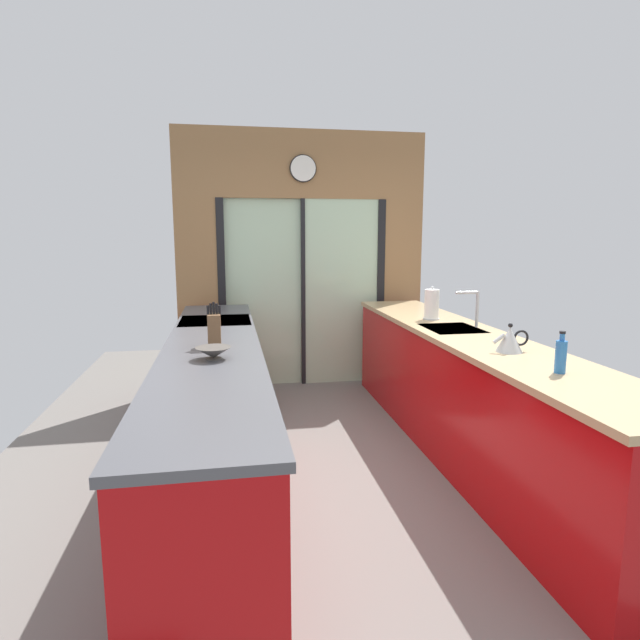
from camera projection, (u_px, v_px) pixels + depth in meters
name	position (u px, v px, depth m)	size (l,w,h in m)	color
ground_plane	(337.00, 448.00, 4.04)	(5.04, 7.60, 0.02)	slate
back_wall_unit	(303.00, 244.00, 5.54)	(2.64, 0.12, 2.70)	olive
left_counter_run	(214.00, 418.00, 3.35)	(0.62, 3.80, 0.92)	#AD0C0F
right_counter_run	(466.00, 395.00, 3.83)	(0.62, 3.80, 0.92)	#AD0C0F
sink_faucet	(474.00, 303.00, 3.99)	(0.19, 0.02, 0.28)	#B7BABC
oven_range	(217.00, 374.00, 4.44)	(0.60, 0.60, 0.92)	#B7BABC
mixing_bowl	(213.00, 353.00, 2.99)	(0.21, 0.21, 0.07)	#514C47
knife_block	(214.00, 330.00, 3.31)	(0.09, 0.14, 0.29)	brown
kettle	(510.00, 339.00, 3.18)	(0.24, 0.16, 0.18)	#B7BABC
soap_bottle	(561.00, 356.00, 2.69)	(0.06, 0.06, 0.22)	#286BB7
paper_towel_roll	(432.00, 305.00, 4.38)	(0.14, 0.14, 0.28)	#B7BABC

